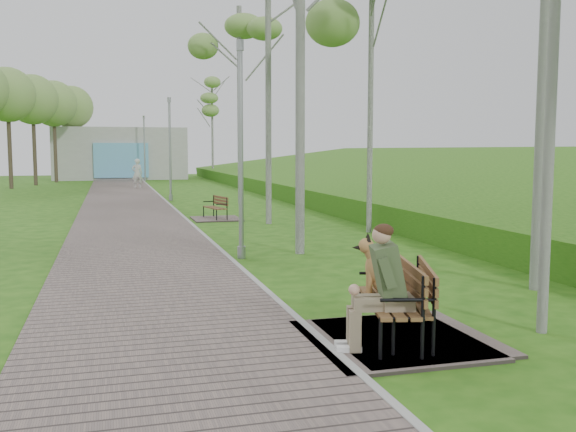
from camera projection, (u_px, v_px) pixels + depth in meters
name	position (u px, v px, depth m)	size (l,w,h in m)	color
walkway	(129.00, 215.00, 22.39)	(3.50, 67.00, 0.04)	#61534F
kerb	(180.00, 214.00, 22.86)	(0.10, 67.00, 0.05)	#999993
embankment	(498.00, 210.00, 24.63)	(14.00, 70.00, 1.60)	#508C22
building_north	(120.00, 154.00, 50.50)	(10.00, 5.20, 4.00)	#9E9E99
bench_main	(386.00, 304.00, 7.56)	(1.94, 2.16, 1.69)	#61534F
bench_second	(407.00, 322.00, 7.75)	(1.86, 2.07, 1.14)	#61534F
bench_third	(215.00, 214.00, 21.14)	(1.55, 1.72, 0.95)	#61534F
lamp_post_second	(241.00, 158.00, 13.34)	(0.18, 0.18, 4.53)	#919398
lamp_post_third	(170.00, 153.00, 28.76)	(0.18, 0.18, 4.62)	#919398
lamp_post_far	(145.00, 151.00, 47.18)	(0.19, 0.19, 4.79)	#919398
pedestrian_near	(137.00, 173.00, 38.36)	(0.64, 0.42, 1.76)	white
birch_far_b	(239.00, 43.00, 26.72)	(2.79, 2.79, 8.56)	silver
birch_distant_b	(212.00, 98.00, 50.62)	(2.32, 2.32, 8.14)	silver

